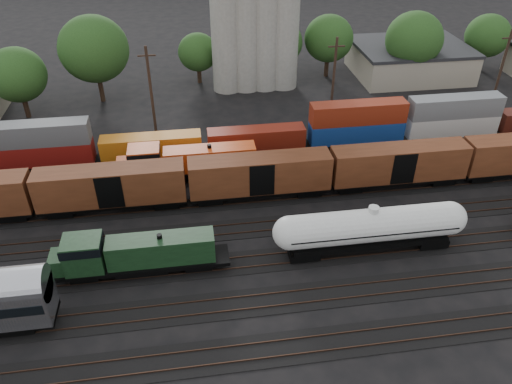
{
  "coord_description": "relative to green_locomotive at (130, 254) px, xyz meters",
  "views": [
    {
      "loc": [
        -7.43,
        -39.12,
        31.32
      ],
      "look_at": [
        -1.38,
        2.0,
        3.0
      ],
      "focal_mm": 35.0,
      "sensor_mm": 36.0,
      "label": 1
    }
  ],
  "objects": [
    {
      "name": "ground",
      "position": [
        13.54,
        5.0,
        -2.36
      ],
      "size": [
        600.0,
        600.0,
        0.0
      ],
      "primitive_type": "plane",
      "color": "black"
    },
    {
      "name": "tracks",
      "position": [
        13.54,
        5.0,
        -2.32
      ],
      "size": [
        180.0,
        33.2,
        0.2
      ],
      "color": "black",
      "rests_on": "ground"
    },
    {
      "name": "green_locomotive",
      "position": [
        0.0,
        0.0,
        0.0
      ],
      "size": [
        15.54,
        2.74,
        4.11
      ],
      "color": "black",
      "rests_on": "ground"
    },
    {
      "name": "tank_car_a",
      "position": [
        21.81,
        -0.0,
        0.48
      ],
      "size": [
        18.38,
        3.29,
        4.82
      ],
      "color": "silver",
      "rests_on": "ground"
    },
    {
      "name": "orange_locomotive",
      "position": [
        5.12,
        15.0,
        0.1
      ],
      "size": [
        17.21,
        2.87,
        4.3
      ],
      "color": "black",
      "rests_on": "ground"
    },
    {
      "name": "boxcar_string",
      "position": [
        20.72,
        10.0,
        0.75
      ],
      "size": [
        153.6,
        2.9,
        4.2
      ],
      "color": "black",
      "rests_on": "ground"
    },
    {
      "name": "container_wall",
      "position": [
        18.24,
        20.0,
        0.26
      ],
      "size": [
        178.4,
        2.6,
        5.8
      ],
      "color": "black",
      "rests_on": "ground"
    },
    {
      "name": "grain_silo",
      "position": [
        16.82,
        41.0,
        8.89
      ],
      "size": [
        13.4,
        5.0,
        29.0
      ],
      "color": "gray",
      "rests_on": "ground"
    },
    {
      "name": "industrial_sheds",
      "position": [
        20.16,
        40.25,
        0.19
      ],
      "size": [
        119.38,
        17.26,
        5.1
      ],
      "color": "#9E937F",
      "rests_on": "ground"
    },
    {
      "name": "tree_band",
      "position": [
        9.96,
        39.56,
        4.65
      ],
      "size": [
        166.46,
        17.87,
        12.76
      ],
      "color": "black",
      "rests_on": "ground"
    },
    {
      "name": "utility_poles",
      "position": [
        13.54,
        27.0,
        3.85
      ],
      "size": [
        122.2,
        0.36,
        12.0
      ],
      "color": "black",
      "rests_on": "ground"
    }
  ]
}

